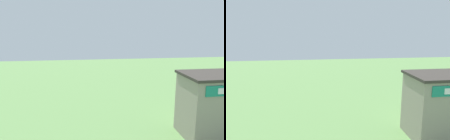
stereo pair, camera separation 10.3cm
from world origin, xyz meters
The scene contains 0 objects.
Camera 2 is at (-2.04, -6.86, 10.18)m, focal length 35.00 mm.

